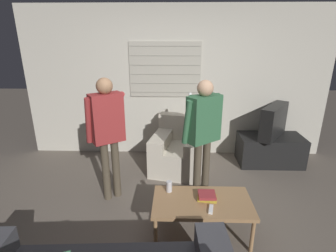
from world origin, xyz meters
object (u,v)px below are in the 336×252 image
at_px(tv, 274,121).
at_px(soda_can, 169,186).
at_px(person_right_standing, 203,126).
at_px(person_left_standing, 107,126).
at_px(armchair_beige, 179,149).
at_px(spare_remote, 211,209).
at_px(coffee_table, 202,204).
at_px(book_stack, 207,196).

height_order(tv, soda_can, tv).
xyz_separation_m(person_right_standing, soda_can, (-0.41, -0.60, -0.51)).
bearing_deg(person_right_standing, person_left_standing, 147.31).
xyz_separation_m(armchair_beige, soda_can, (-0.13, -1.35, 0.16)).
bearing_deg(armchair_beige, tv, -160.30).
xyz_separation_m(person_left_standing, spare_remote, (1.20, -0.83, -0.57)).
bearing_deg(spare_remote, coffee_table, 125.77).
distance_m(tv, person_left_standing, 2.66).
bearing_deg(tv, armchair_beige, -45.95).
height_order(coffee_table, person_right_standing, person_right_standing).
height_order(person_left_standing, spare_remote, person_left_standing).
xyz_separation_m(tv, person_left_standing, (-2.43, -1.06, 0.25)).
bearing_deg(coffee_table, spare_remote, -65.38).
xyz_separation_m(tv, book_stack, (-1.25, -1.70, -0.30)).
relative_size(coffee_table, spare_remote, 7.66).
relative_size(coffee_table, book_stack, 4.91).
height_order(person_right_standing, book_stack, person_right_standing).
xyz_separation_m(coffee_table, person_left_standing, (-1.13, 0.68, 0.63)).
xyz_separation_m(armchair_beige, spare_remote, (0.30, -1.68, 0.11)).
relative_size(book_stack, spare_remote, 1.56).
bearing_deg(person_right_standing, tv, 0.54).
bearing_deg(spare_remote, soda_can, 153.75).
relative_size(coffee_table, person_right_standing, 0.66).
bearing_deg(coffee_table, book_stack, 34.05).
height_order(coffee_table, book_stack, book_stack).
distance_m(coffee_table, book_stack, 0.10).
relative_size(coffee_table, person_left_standing, 0.65).
distance_m(coffee_table, person_right_standing, 0.99).
bearing_deg(book_stack, tv, 53.63).
height_order(armchair_beige, spare_remote, armchair_beige).
distance_m(tv, book_stack, 2.13).
bearing_deg(book_stack, armchair_beige, 100.51).
relative_size(armchair_beige, person_left_standing, 0.63).
xyz_separation_m(coffee_table, soda_can, (-0.35, 0.17, 0.10)).
distance_m(soda_can, spare_remote, 0.54).
relative_size(armchair_beige, book_stack, 4.80).
bearing_deg(person_right_standing, spare_remote, -126.24).
xyz_separation_m(armchair_beige, coffee_table, (0.22, -1.52, 0.06)).
bearing_deg(spare_remote, tv, 68.05).
distance_m(armchair_beige, person_left_standing, 1.41).
bearing_deg(tv, spare_remote, 3.08).
height_order(tv, book_stack, tv).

